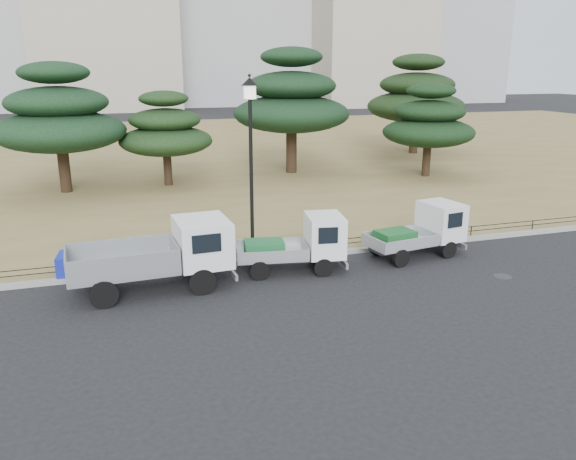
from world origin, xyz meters
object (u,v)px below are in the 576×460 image
object	(u,v)px
truck_kei_front	(299,244)
truck_kei_rear	(421,231)
truck_large	(161,253)
street_lamp	(251,139)
tarp_pile	(82,261)

from	to	relation	value
truck_kei_front	truck_kei_rear	xyz separation A→B (m)	(4.79, 0.16, -0.00)
truck_kei_front	truck_kei_rear	bearing A→B (deg)	10.89
truck_large	street_lamp	size ratio (longest dim) A/B	0.80
truck_large	truck_kei_front	world-z (taller)	truck_large
street_lamp	tarp_pile	distance (m)	6.94
truck_kei_front	tarp_pile	world-z (taller)	truck_kei_front
truck_large	tarp_pile	world-z (taller)	truck_large
tarp_pile	truck_large	bearing A→B (deg)	-37.62
truck_kei_front	tarp_pile	size ratio (longest dim) A/B	2.46
truck_large	truck_kei_rear	world-z (taller)	truck_large
truck_large	truck_kei_front	xyz separation A→B (m)	(4.60, 0.30, -0.23)
truck_kei_rear	street_lamp	size ratio (longest dim) A/B	0.61
street_lamp	tarp_pile	size ratio (longest dim) A/B	4.04
truck_kei_rear	tarp_pile	bearing A→B (deg)	164.25
truck_kei_rear	truck_large	bearing A→B (deg)	173.88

